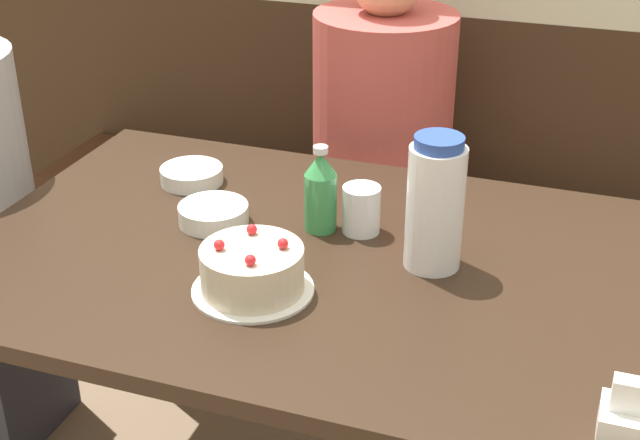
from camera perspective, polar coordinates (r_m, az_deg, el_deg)
name	(u,v)px	position (r m, az deg, el deg)	size (l,w,h in m)	color
bench_seat	(417,277)	(2.70, 6.22, -3.64)	(2.38, 0.38, 0.47)	#381E11
dining_table	(329,293)	(1.79, 0.57, -4.70)	(1.46, 0.93, 0.75)	black
birthday_cake	(252,271)	(1.62, -4.36, -3.24)	(0.23, 0.23, 0.11)	white
water_pitcher	(435,204)	(1.68, 7.38, 1.01)	(0.11, 0.11, 0.27)	white
soju_bottle	(321,191)	(1.81, 0.04, 1.88)	(0.07, 0.07, 0.18)	#388E4C
napkin_holder	(639,421)	(1.36, 19.76, -12.04)	(0.11, 0.08, 0.11)	white
bowl_soup_white	(213,214)	(1.88, -6.83, 0.38)	(0.15, 0.15, 0.04)	white
bowl_rice_small	(192,175)	(2.07, -8.21, 2.87)	(0.14, 0.14, 0.04)	white
glass_tumbler_short	(361,210)	(1.82, 2.66, 0.68)	(0.08, 0.08, 0.10)	silver
person_teal_shirt	(381,172)	(2.46, 3.91, 3.06)	(0.37, 0.37, 1.24)	#33333D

